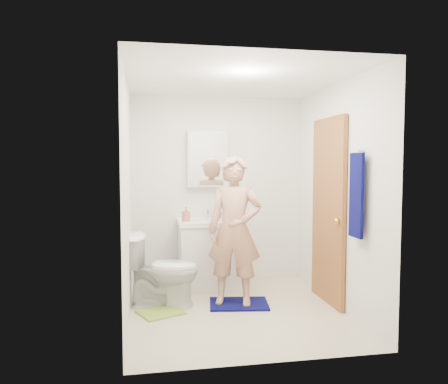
# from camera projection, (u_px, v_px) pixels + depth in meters

# --- Properties ---
(floor) EXTENTS (2.20, 2.40, 0.02)m
(floor) POSITION_uv_depth(u_px,v_px,m) (237.00, 312.00, 4.57)
(floor) COLOR beige
(floor) RESTS_ON ground
(ceiling) EXTENTS (2.20, 2.40, 0.02)m
(ceiling) POSITION_uv_depth(u_px,v_px,m) (237.00, 78.00, 4.40)
(ceiling) COLOR white
(ceiling) RESTS_ON ground
(wall_back) EXTENTS (2.20, 0.02, 2.40)m
(wall_back) POSITION_uv_depth(u_px,v_px,m) (218.00, 190.00, 5.67)
(wall_back) COLOR silver
(wall_back) RESTS_ON ground
(wall_front) EXTENTS (2.20, 0.02, 2.40)m
(wall_front) POSITION_uv_depth(u_px,v_px,m) (270.00, 210.00, 3.30)
(wall_front) COLOR silver
(wall_front) RESTS_ON ground
(wall_left) EXTENTS (0.02, 2.40, 2.40)m
(wall_left) POSITION_uv_depth(u_px,v_px,m) (127.00, 199.00, 4.29)
(wall_left) COLOR silver
(wall_left) RESTS_ON ground
(wall_right) EXTENTS (0.02, 2.40, 2.40)m
(wall_right) POSITION_uv_depth(u_px,v_px,m) (338.00, 196.00, 4.68)
(wall_right) COLOR silver
(wall_right) RESTS_ON ground
(vanity_cabinet) EXTENTS (0.75, 0.55, 0.80)m
(vanity_cabinet) POSITION_uv_depth(u_px,v_px,m) (210.00, 256.00, 5.41)
(vanity_cabinet) COLOR white
(vanity_cabinet) RESTS_ON floor
(countertop) EXTENTS (0.79, 0.59, 0.05)m
(countertop) POSITION_uv_depth(u_px,v_px,m) (210.00, 222.00, 5.38)
(countertop) COLOR white
(countertop) RESTS_ON vanity_cabinet
(sink_basin) EXTENTS (0.40, 0.40, 0.03)m
(sink_basin) POSITION_uv_depth(u_px,v_px,m) (210.00, 221.00, 5.38)
(sink_basin) COLOR white
(sink_basin) RESTS_ON countertop
(faucet) EXTENTS (0.03, 0.03, 0.12)m
(faucet) POSITION_uv_depth(u_px,v_px,m) (208.00, 214.00, 5.55)
(faucet) COLOR silver
(faucet) RESTS_ON countertop
(medicine_cabinet) EXTENTS (0.50, 0.12, 0.70)m
(medicine_cabinet) POSITION_uv_depth(u_px,v_px,m) (207.00, 159.00, 5.55)
(medicine_cabinet) COLOR white
(medicine_cabinet) RESTS_ON wall_back
(mirror_panel) EXTENTS (0.46, 0.01, 0.66)m
(mirror_panel) POSITION_uv_depth(u_px,v_px,m) (208.00, 159.00, 5.49)
(mirror_panel) COLOR white
(mirror_panel) RESTS_ON wall_back
(door) EXTENTS (0.05, 0.80, 2.05)m
(door) POSITION_uv_depth(u_px,v_px,m) (328.00, 211.00, 4.83)
(door) COLOR #A9632E
(door) RESTS_ON ground
(door_knob) EXTENTS (0.07, 0.07, 0.07)m
(door_knob) POSITION_uv_depth(u_px,v_px,m) (337.00, 221.00, 4.51)
(door_knob) COLOR gold
(door_knob) RESTS_ON door
(towel) EXTENTS (0.03, 0.24, 0.80)m
(towel) POSITION_uv_depth(u_px,v_px,m) (356.00, 195.00, 4.10)
(towel) COLOR #07094A
(towel) RESTS_ON wall_right
(towel_hook) EXTENTS (0.06, 0.02, 0.02)m
(towel_hook) POSITION_uv_depth(u_px,v_px,m) (361.00, 151.00, 4.08)
(towel_hook) COLOR silver
(towel_hook) RESTS_ON wall_right
(toilet) EXTENTS (0.84, 0.57, 0.79)m
(toilet) POSITION_uv_depth(u_px,v_px,m) (162.00, 270.00, 4.74)
(toilet) COLOR white
(toilet) RESTS_ON floor
(bath_mat) EXTENTS (0.69, 0.54, 0.02)m
(bath_mat) POSITION_uv_depth(u_px,v_px,m) (239.00, 304.00, 4.78)
(bath_mat) COLOR #07094A
(bath_mat) RESTS_ON floor
(green_rug) EXTENTS (0.53, 0.50, 0.02)m
(green_rug) POSITION_uv_depth(u_px,v_px,m) (161.00, 312.00, 4.51)
(green_rug) COLOR #87AD39
(green_rug) RESTS_ON floor
(soap_dispenser) EXTENTS (0.10, 0.10, 0.17)m
(soap_dispenser) POSITION_uv_depth(u_px,v_px,m) (186.00, 214.00, 5.26)
(soap_dispenser) COLOR #AF6251
(soap_dispenser) RESTS_ON countertop
(toothbrush_cup) EXTENTS (0.14, 0.14, 0.09)m
(toothbrush_cup) POSITION_uv_depth(u_px,v_px,m) (218.00, 215.00, 5.53)
(toothbrush_cup) COLOR #974597
(toothbrush_cup) RESTS_ON countertop
(man) EXTENTS (0.68, 0.55, 1.60)m
(man) POSITION_uv_depth(u_px,v_px,m) (235.00, 230.00, 4.72)
(man) COLOR tan
(man) RESTS_ON bath_mat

